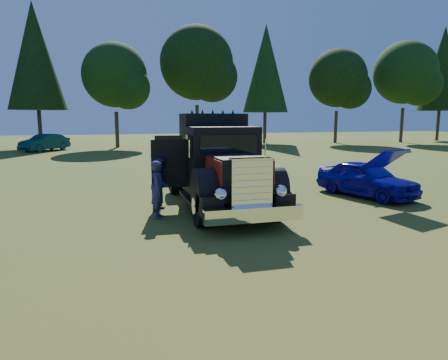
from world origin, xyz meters
TOP-DOWN VIEW (x-y plane):
  - ground at (0.00, 0.00)m, footprint 120.00×120.00m
  - treeline at (-2.56, 27.41)m, footprint 72.10×24.04m
  - diamond_t_truck at (-1.09, 1.57)m, footprint 3.38×7.16m
  - hotrod_coupe at (4.57, 1.91)m, footprint 2.61×4.32m
  - spectator_near at (-3.12, 0.70)m, footprint 0.52×0.68m
  - spectator_far at (-2.93, 1.68)m, footprint 0.88×0.98m
  - distant_teal_car at (-10.10, 26.77)m, footprint 3.96×4.46m

SIDE VIEW (x-z plane):
  - ground at x=0.00m, z-range 0.00..0.00m
  - hotrod_coupe at x=4.57m, z-range -0.28..1.61m
  - distant_teal_car at x=-10.10m, z-range 0.00..1.46m
  - spectator_near at x=-3.12m, z-range 0.00..1.66m
  - spectator_far at x=-2.93m, z-range 0.00..1.66m
  - diamond_t_truck at x=-1.09m, z-range -0.22..2.78m
  - treeline at x=-2.56m, z-range 0.78..14.62m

